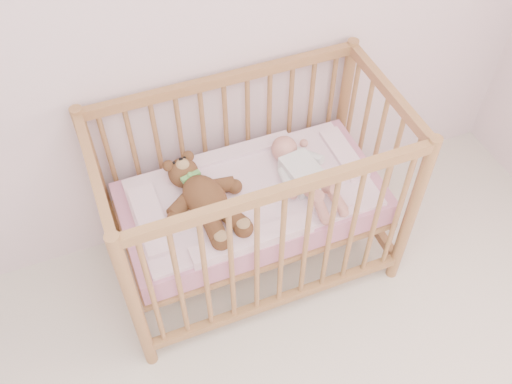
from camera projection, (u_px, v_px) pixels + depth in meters
name	position (u px, v px, depth m)	size (l,w,h in m)	color
wall_back	(137.00, 11.00, 2.21)	(4.00, 0.02, 2.70)	silver
crib	(252.00, 201.00, 2.69)	(1.36, 0.76, 1.00)	#A36845
mattress	(252.00, 203.00, 2.70)	(1.22, 0.62, 0.13)	pink
blanket	(252.00, 193.00, 2.64)	(1.10, 0.58, 0.06)	#F8ABC6
baby	(303.00, 171.00, 2.63)	(0.27, 0.56, 0.13)	silver
teddy_bear	(205.00, 198.00, 2.51)	(0.39, 0.56, 0.16)	brown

